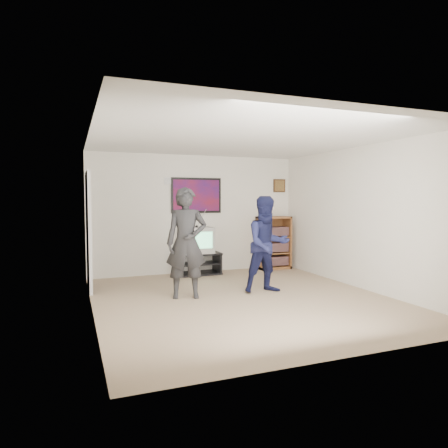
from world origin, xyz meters
TOP-DOWN VIEW (x-y plane):
  - room_shell at (0.00, 0.35)m, footprint 4.51×5.00m
  - media_stand at (-0.04, 2.23)m, footprint 0.92×0.52m
  - crt_television at (-0.07, 2.23)m, footprint 0.65×0.55m
  - bookshelf at (1.76, 2.28)m, footprint 0.72×0.41m
  - table_lamp at (1.67, 2.33)m, footprint 0.21×0.21m
  - person_tall at (-0.80, 0.43)m, footprint 0.73×0.56m
  - person_short at (0.57, 0.30)m, footprint 0.82×0.65m
  - controller_left at (-0.83, 0.65)m, footprint 0.06×0.12m
  - controller_right at (0.62, 0.50)m, footprint 0.05×0.12m
  - poster at (0.00, 2.48)m, footprint 1.10×0.03m
  - air_vent at (-0.55, 2.48)m, footprint 0.28×0.02m
  - small_picture at (2.00, 2.48)m, footprint 0.30×0.03m
  - doorway at (-2.23, 1.60)m, footprint 0.03×0.85m

SIDE VIEW (x-z plane):
  - media_stand at x=-0.04m, z-range 0.00..0.46m
  - bookshelf at x=1.76m, z-range 0.00..1.18m
  - crt_television at x=-0.07m, z-range 0.46..0.99m
  - person_short at x=0.57m, z-range 0.00..1.63m
  - person_tall at x=-0.80m, z-range 0.00..1.76m
  - doorway at x=-2.23m, z-range 0.00..2.00m
  - controller_right at x=0.62m, z-range 1.02..1.06m
  - controller_left at x=-0.83m, z-range 1.16..1.20m
  - room_shell at x=0.00m, z-range 0.00..2.50m
  - table_lamp at x=1.67m, z-range 1.18..1.51m
  - poster at x=0.00m, z-range 1.27..2.02m
  - small_picture at x=2.00m, z-range 1.73..2.03m
  - air_vent at x=-0.55m, z-range 1.88..2.02m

